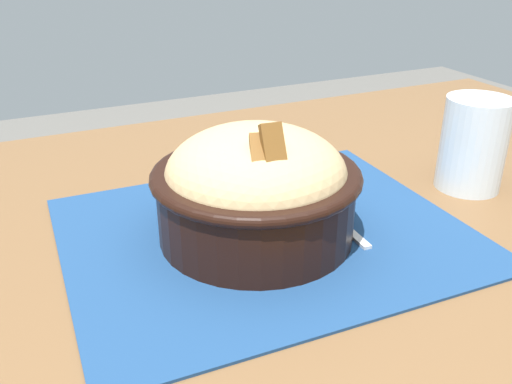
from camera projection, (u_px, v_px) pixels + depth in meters
name	position (u px, v px, depth m)	size (l,w,h in m)	color
table	(295.00, 286.00, 0.61)	(1.33, 0.89, 0.73)	brown
placemat	(265.00, 232.00, 0.59)	(0.41, 0.34, 0.00)	navy
bowl	(256.00, 187.00, 0.56)	(0.22, 0.22, 0.14)	black
fork	(334.00, 218.00, 0.62)	(0.02, 0.13, 0.00)	silver
drinking_glass	(472.00, 150.00, 0.68)	(0.08, 0.08, 0.11)	silver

